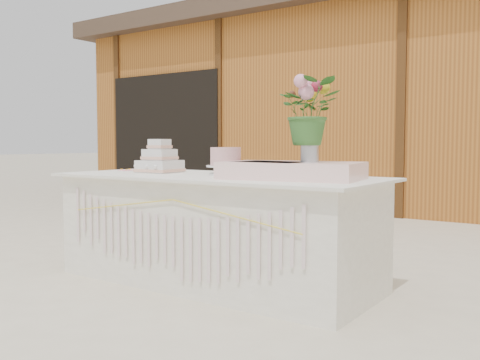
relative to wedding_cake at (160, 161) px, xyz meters
The scene contains 9 objects.
ground 1.04m from the wedding_cake, ahead, with size 80.00×80.00×0.00m, color beige.
barn 6.04m from the wedding_cake, 84.52° to the left, with size 12.60×4.60×3.30m.
cake_table 0.75m from the wedding_cake, ahead, with size 2.40×1.00×0.77m.
wedding_cake is the anchor object (origin of this frame).
pink_cake_stand 0.63m from the wedding_cake, ahead, with size 0.28×0.28×0.20m.
satin_runner 1.21m from the wedding_cake, ahead, with size 0.86×0.50×0.11m, color #F9CEC8.
flower_vase 1.34m from the wedding_cake, ahead, with size 0.11×0.11×0.15m, color #BCBCC1.
bouquet 1.39m from the wedding_cake, ahead, with size 0.37×0.32×0.42m, color #316327.
loose_flowers 0.47m from the wedding_cake, 166.33° to the left, with size 0.12×0.30×0.02m, color pink, non-canonical shape.
Camera 1 is at (2.31, -3.00, 1.00)m, focal length 40.00 mm.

